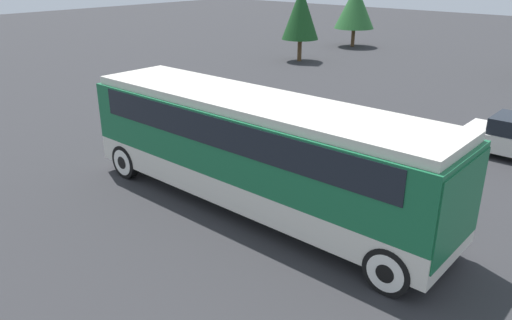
{
  "coord_description": "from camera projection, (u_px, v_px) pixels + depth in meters",
  "views": [
    {
      "loc": [
        8.07,
        -9.19,
        6.24
      ],
      "look_at": [
        0.0,
        0.0,
        1.37
      ],
      "focal_mm": 35.0,
      "sensor_mm": 36.0,
      "label": 1
    }
  ],
  "objects": [
    {
      "name": "ground_plane",
      "position": [
        256.0,
        206.0,
        13.67
      ],
      "size": [
        120.0,
        120.0,
        0.0
      ],
      "primitive_type": "plane",
      "color": "#2D2D30"
    },
    {
      "name": "tree_right",
      "position": [
        301.0,
        13.0,
        32.59
      ],
      "size": [
        2.43,
        2.43,
        4.83
      ],
      "color": "brown",
      "rests_on": "ground_plane"
    },
    {
      "name": "tree_left",
      "position": [
        355.0,
        7.0,
        38.4
      ],
      "size": [
        3.07,
        3.07,
        4.67
      ],
      "color": "brown",
      "rests_on": "ground_plane"
    },
    {
      "name": "parked_car_mid",
      "position": [
        235.0,
        106.0,
        20.42
      ],
      "size": [
        4.33,
        1.88,
        1.48
      ],
      "color": "black",
      "rests_on": "ground_plane"
    },
    {
      "name": "tour_bus",
      "position": [
        259.0,
        144.0,
        12.93
      ],
      "size": [
        10.7,
        2.59,
        3.04
      ],
      "color": "silver",
      "rests_on": "ground_plane"
    }
  ]
}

